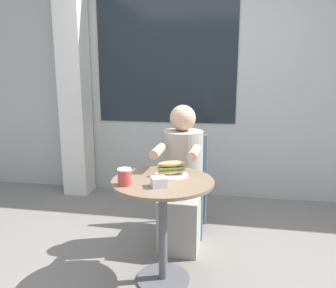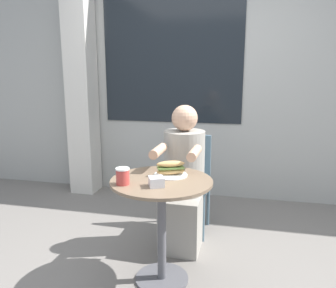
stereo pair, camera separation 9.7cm
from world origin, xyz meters
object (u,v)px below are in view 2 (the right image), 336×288
Objects in this scene: cafe_table at (162,208)px; drink_cup at (123,176)px; diner_chair at (190,173)px; sandwich_on_plate at (171,170)px; seated_diner at (183,186)px.

cafe_table is 0.36m from drink_cup.
diner_chair reaches higher than drink_cup.
sandwich_on_plate is at bearing 90.17° from diner_chair.
seated_diner is (-0.00, -0.35, -0.01)m from diner_chair.
drink_cup is (-0.21, -0.14, 0.25)m from cafe_table.
cafe_table is 6.90× the size of drink_cup.
diner_chair is at bearing 74.95° from drink_cup.
cafe_table is 0.87m from diner_chair.
cafe_table is 3.18× the size of sandwich_on_plate.
diner_chair reaches higher than sandwich_on_plate.
drink_cup is (-0.25, -0.25, 0.01)m from sandwich_on_plate.
diner_chair is 3.77× the size of sandwich_on_plate.
sandwich_on_plate is at bearing 69.74° from cafe_table.
drink_cup is at bearing -146.16° from cafe_table.
cafe_table is 0.27m from sandwich_on_plate.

